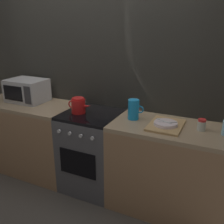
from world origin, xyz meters
The scene contains 10 objects.
ground_plane centered at (0.00, 0.00, 0.00)m, with size 8.00×8.00×0.00m, color #47423D.
back_wall centered at (0.00, 0.32, 1.20)m, with size 3.60×0.05×2.40m.
counter_left centered at (-0.90, 0.00, 0.45)m, with size 1.20×0.60×0.90m.
stove_unit centered at (0.00, 0.00, 0.45)m, with size 0.60×0.63×0.90m.
counter_right centered at (0.90, 0.00, 0.45)m, with size 1.20×0.60×0.90m.
microwave centered at (-0.92, 0.05, 1.04)m, with size 0.46×0.35×0.27m.
kettle centered at (-0.13, -0.05, 0.98)m, with size 0.28×0.15×0.17m.
pitcher centered at (0.47, 0.03, 1.00)m, with size 0.16×0.11×0.20m.
dish_pile centered at (0.81, -0.02, 0.92)m, with size 0.30×0.40×0.06m.
spice_jar centered at (1.12, 0.03, 0.95)m, with size 0.08×0.08×0.10m.
Camera 1 is at (1.28, -2.18, 1.80)m, focal length 40.30 mm.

